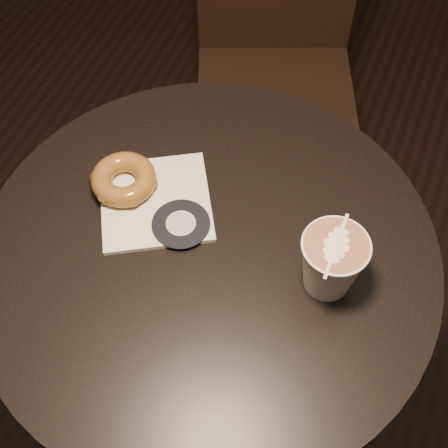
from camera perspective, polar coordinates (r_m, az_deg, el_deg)
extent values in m
plane|color=black|center=(1.63, -0.92, -15.87)|extent=(4.50, 4.50, 0.00)
cylinder|color=black|center=(0.95, -1.52, -2.77)|extent=(0.70, 0.70, 0.03)
cylinder|color=black|center=(1.28, -1.15, -11.01)|extent=(0.07, 0.07, 0.70)
cylinder|color=black|center=(1.62, -0.92, -15.77)|extent=(0.44, 0.44, 0.02)
cube|color=black|center=(1.58, 4.70, 11.58)|extent=(0.50, 0.50, 0.04)
cylinder|color=black|center=(1.64, -1.22, 2.25)|extent=(0.03, 0.03, 0.43)
cylinder|color=black|center=(1.66, 10.03, 2.23)|extent=(0.03, 0.03, 0.43)
cylinder|color=black|center=(1.85, -1.12, 10.52)|extent=(0.03, 0.03, 0.43)
cylinder|color=black|center=(1.87, 9.06, 10.41)|extent=(0.03, 0.03, 0.43)
cube|color=white|center=(0.98, -6.28, 2.05)|extent=(0.23, 0.23, 0.01)
torus|color=brown|center=(0.99, -9.16, 4.06)|extent=(0.10, 0.10, 0.03)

